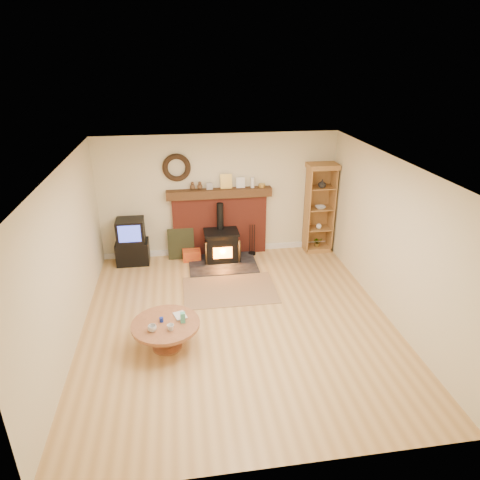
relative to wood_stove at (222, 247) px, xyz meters
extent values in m
plane|color=#B5874B|center=(0.01, -2.27, -0.32)|extent=(5.50, 5.50, 0.00)
cube|color=beige|center=(0.01, 0.48, 0.98)|extent=(5.00, 0.02, 2.60)
cube|color=beige|center=(0.01, -5.02, 0.98)|extent=(5.00, 0.02, 2.60)
cube|color=beige|center=(-2.49, -2.27, 0.98)|extent=(0.02, 5.50, 2.60)
cube|color=beige|center=(2.51, -2.27, 0.98)|extent=(0.02, 5.50, 2.60)
cube|color=white|center=(0.01, -2.27, 2.28)|extent=(5.00, 5.50, 0.02)
cube|color=white|center=(0.01, 0.46, -0.26)|extent=(5.00, 0.04, 0.12)
torus|color=black|center=(-0.84, 0.42, 1.63)|extent=(0.57, 0.11, 0.57)
cube|color=maroon|center=(0.01, 0.41, 0.33)|extent=(2.00, 0.15, 1.30)
cube|color=#3D2413|center=(0.01, 0.37, 1.07)|extent=(2.20, 0.22, 0.18)
cube|color=#999999|center=(-0.19, 0.38, 1.23)|extent=(0.13, 0.05, 0.14)
cube|color=gold|center=(0.16, 0.40, 1.31)|extent=(0.24, 0.06, 0.30)
cube|color=white|center=(0.46, 0.40, 1.27)|extent=(0.18, 0.05, 0.22)
cylinder|color=white|center=(0.71, 0.38, 1.27)|extent=(0.08, 0.08, 0.22)
cylinder|color=gold|center=(0.91, 0.38, 1.19)|extent=(0.14, 0.14, 0.07)
cube|color=black|center=(0.00, -0.17, -0.31)|extent=(1.40, 1.00, 0.03)
cube|color=black|center=(0.00, 0.03, 0.01)|extent=(0.65, 0.46, 0.60)
cube|color=black|center=(0.00, 0.03, 0.33)|extent=(0.71, 0.51, 0.04)
cylinder|color=black|center=(0.00, 0.18, 0.63)|extent=(0.14, 0.14, 0.56)
cube|color=orange|center=(0.00, -0.21, -0.03)|extent=(0.39, 0.02, 0.24)
cube|color=black|center=(-0.30, -0.15, -0.02)|extent=(0.15, 0.21, 0.48)
cube|color=black|center=(0.30, -0.15, -0.02)|extent=(0.15, 0.21, 0.48)
cube|color=brown|center=(0.01, -1.24, -0.32)|extent=(1.72, 1.19, 0.01)
cube|color=black|center=(-1.85, 0.20, -0.08)|extent=(0.67, 0.46, 0.49)
cube|color=black|center=(-1.85, 0.20, 0.41)|extent=(0.55, 0.46, 0.49)
cube|color=blue|center=(-1.85, -0.04, 0.43)|extent=(0.44, 0.02, 0.35)
cube|color=olive|center=(2.17, 0.26, -0.27)|extent=(0.57, 0.41, 0.10)
cube|color=olive|center=(2.17, 0.46, 0.63)|extent=(0.57, 0.02, 1.82)
cube|color=olive|center=(1.89, 0.26, 0.63)|extent=(0.02, 0.41, 1.82)
cube|color=olive|center=(2.44, 0.26, 0.63)|extent=(0.02, 0.41, 1.82)
cube|color=olive|center=(2.17, 0.26, 1.59)|extent=(0.63, 0.45, 0.10)
cube|color=olive|center=(2.17, 0.26, 0.20)|extent=(0.53, 0.37, 0.02)
cube|color=olive|center=(2.17, 0.26, 0.66)|extent=(0.53, 0.37, 0.02)
cube|color=olive|center=(2.17, 0.26, 1.13)|extent=(0.53, 0.37, 0.02)
imported|color=white|center=(2.17, 0.21, 1.23)|extent=(0.17, 0.17, 0.18)
imported|color=white|center=(2.17, 0.21, 0.70)|extent=(0.22, 0.22, 0.05)
sphere|color=white|center=(2.17, 0.21, 0.27)|extent=(0.12, 0.12, 0.12)
imported|color=#4AAA8A|center=(2.17, 0.21, -0.11)|extent=(0.20, 0.17, 0.22)
cube|color=orange|center=(-0.63, 0.13, -0.21)|extent=(0.38, 0.24, 0.23)
cube|color=black|center=(-0.84, 0.28, 0.01)|extent=(0.55, 0.15, 0.66)
cylinder|color=black|center=(0.69, 0.23, -0.30)|extent=(0.16, 0.16, 0.04)
cylinder|color=black|center=(0.64, 0.23, 0.03)|extent=(0.02, 0.02, 0.70)
cylinder|color=black|center=(0.69, 0.23, 0.03)|extent=(0.02, 0.02, 0.70)
cylinder|color=black|center=(0.74, 0.23, 0.03)|extent=(0.02, 0.02, 0.70)
cylinder|color=brown|center=(-1.13, -2.78, -0.31)|extent=(0.44, 0.44, 0.03)
cylinder|color=brown|center=(-1.13, -2.78, -0.12)|extent=(0.16, 0.16, 0.35)
cylinder|color=brown|center=(-1.13, -2.78, 0.08)|extent=(1.01, 1.01, 0.05)
imported|color=white|center=(-1.31, -2.95, 0.16)|extent=(0.12, 0.12, 0.10)
imported|color=white|center=(-1.05, -2.97, 0.15)|extent=(0.10, 0.10, 0.09)
imported|color=#4C331E|center=(-0.99, -2.66, 0.12)|extent=(0.17, 0.23, 0.02)
cylinder|color=navy|center=(-1.19, -2.73, 0.14)|extent=(0.06, 0.06, 0.07)
cube|color=#4AAA8A|center=(-0.87, -2.79, 0.19)|extent=(0.07, 0.07, 0.16)
camera|label=1|loc=(-0.82, -8.14, 3.73)|focal=32.00mm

